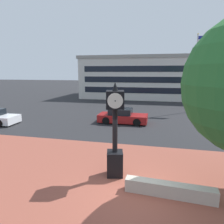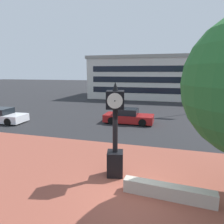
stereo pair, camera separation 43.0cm
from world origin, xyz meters
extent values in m
plane|color=#262628|center=(0.00, 0.00, 0.00)|extent=(200.00, 200.00, 0.00)
cube|color=brown|center=(0.00, 0.49, 0.00)|extent=(44.00, 8.98, 0.01)
cube|color=#ADA393|center=(1.18, -0.02, 0.25)|extent=(3.22, 0.63, 0.50)
cube|color=black|center=(-1.06, 1.07, 0.54)|extent=(0.80, 0.80, 1.08)
cylinder|color=black|center=(-1.06, 1.07, 2.02)|extent=(0.21, 0.21, 1.88)
cube|color=black|center=(-1.06, 1.07, 3.32)|extent=(0.85, 0.85, 0.72)
cylinder|color=silver|center=(-1.14, 1.43, 3.32)|extent=(0.60, 0.16, 0.61)
sphere|color=black|center=(-1.14, 1.45, 3.32)|extent=(0.05, 0.05, 0.05)
cylinder|color=silver|center=(-0.98, 0.71, 3.32)|extent=(0.60, 0.16, 0.61)
sphere|color=black|center=(-0.97, 0.69, 3.32)|extent=(0.05, 0.05, 0.05)
cone|color=black|center=(-1.06, 1.07, 3.86)|extent=(0.25, 0.25, 0.35)
cube|color=silver|center=(-13.21, 7.55, 0.44)|extent=(4.30, 2.04, 0.64)
cylinder|color=black|center=(-11.94, 8.47, 0.32)|extent=(0.65, 0.25, 0.64)
cylinder|color=black|center=(-11.87, 6.74, 0.32)|extent=(0.65, 0.25, 0.64)
cube|color=maroon|center=(-2.30, 10.40, 0.44)|extent=(4.28, 1.84, 0.64)
cube|color=black|center=(-2.52, 10.40, 1.00)|extent=(1.97, 1.58, 0.56)
cylinder|color=black|center=(-0.98, 11.25, 0.32)|extent=(0.64, 0.22, 0.64)
cylinder|color=black|center=(-0.98, 9.54, 0.32)|extent=(0.64, 0.22, 0.64)
cylinder|color=black|center=(-3.62, 11.26, 0.32)|extent=(0.64, 0.22, 0.64)
cylinder|color=black|center=(-3.63, 9.55, 0.32)|extent=(0.64, 0.22, 0.64)
cylinder|color=silver|center=(4.50, 17.24, 4.16)|extent=(0.12, 0.12, 8.33)
sphere|color=gold|center=(4.50, 17.24, 8.39)|extent=(0.14, 0.14, 0.14)
cube|color=navy|center=(5.40, 17.24, 8.01)|extent=(1.69, 0.02, 0.34)
cube|color=white|center=(5.40, 17.24, 7.67)|extent=(1.69, 0.02, 0.34)
cube|color=red|center=(5.40, 17.24, 7.33)|extent=(1.69, 0.02, 0.34)
cube|color=beige|center=(-1.01, 31.08, 3.27)|extent=(22.52, 12.27, 6.54)
cube|color=gray|center=(-1.01, 31.08, 6.79)|extent=(22.97, 12.52, 0.50)
cube|color=black|center=(-1.01, 24.93, 1.64)|extent=(20.26, 0.04, 0.90)
cube|color=black|center=(-1.01, 24.93, 3.27)|extent=(20.26, 0.04, 0.90)
cube|color=black|center=(-1.01, 24.93, 4.91)|extent=(20.26, 0.04, 0.90)
camera|label=1|loc=(0.64, -6.99, 4.41)|focal=32.79mm
camera|label=2|loc=(1.05, -6.88, 4.41)|focal=32.79mm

